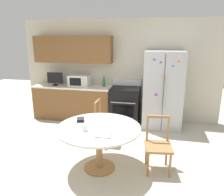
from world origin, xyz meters
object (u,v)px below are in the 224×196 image
dining_chair_right (158,146)px  dining_chair_far (105,123)px  microwave (79,81)px  oven_range (125,105)px  wallet (80,120)px  candle_glass (84,128)px  counter_bottle (104,82)px  countertop_tv (55,78)px  refrigerator (163,90)px

dining_chair_right → dining_chair_far: (-1.08, 0.80, 0.00)m
microwave → dining_chair_right: bearing=-44.6°
oven_range → wallet: size_ratio=7.05×
dining_chair_far → candle_glass: bearing=-2.1°
microwave → counter_bottle: 0.65m
oven_range → counter_bottle: size_ratio=3.96×
countertop_tv → oven_range: bearing=-0.5°
candle_glass → oven_range: bearing=83.2°
microwave → counter_bottle: size_ratio=1.96×
microwave → wallet: 2.21m
dining_chair_far → microwave: bearing=-141.1°
microwave → dining_chair_far: size_ratio=0.59×
countertop_tv → dining_chair_right: countertop_tv is taller
oven_range → candle_glass: bearing=-96.8°
countertop_tv → candle_glass: bearing=-55.4°
oven_range → microwave: (-1.23, 0.07, 0.57)m
oven_range → candle_glass: oven_range is taller
countertop_tv → dining_chair_right: size_ratio=0.47×
wallet → oven_range: bearing=76.7°
dining_chair_right → oven_range: bearing=-74.7°
oven_range → dining_chair_far: (-0.23, -1.19, -0.03)m
dining_chair_right → microwave: bearing=-52.5°
refrigerator → countertop_tv: bearing=178.4°
countertop_tv → dining_chair_far: (1.67, -1.21, -0.65)m
refrigerator → counter_bottle: (-1.51, 0.21, 0.08)m
candle_glass → wallet: size_ratio=0.60×
countertop_tv → counter_bottle: bearing=5.5°
refrigerator → dining_chair_right: 1.99m
refrigerator → dining_chair_far: (-1.15, -1.13, -0.49)m
microwave → countertop_tv: (-0.67, -0.05, 0.04)m
oven_range → dining_chair_right: (0.85, -1.99, -0.03)m
counter_bottle → countertop_tv: bearing=-174.5°
microwave → counter_bottle: microwave is taller
microwave → countertop_tv: 0.67m
oven_range → wallet: 2.07m
refrigerator → oven_range: refrigerator is taller
candle_glass → wallet: bearing=118.7°
dining_chair_right → refrigerator: bearing=-100.0°
counter_bottle → dining_chair_right: bearing=-56.0°
counter_bottle → microwave: bearing=-173.2°
microwave → dining_chair_far: (1.00, -1.26, -0.61)m
dining_chair_far → wallet: (-0.24, -0.80, 0.34)m
counter_bottle → oven_range: bearing=-13.8°
wallet → countertop_tv: bearing=125.5°
refrigerator → counter_bottle: size_ratio=6.74×
dining_chair_right → candle_glass: (-1.13, -0.35, 0.35)m
dining_chair_far → candle_glass: 1.20m
microwave → counter_bottle: (0.65, 0.08, -0.04)m
countertop_tv → wallet: (1.43, -2.01, -0.31)m
dining_chair_far → candle_glass: dining_chair_far is taller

